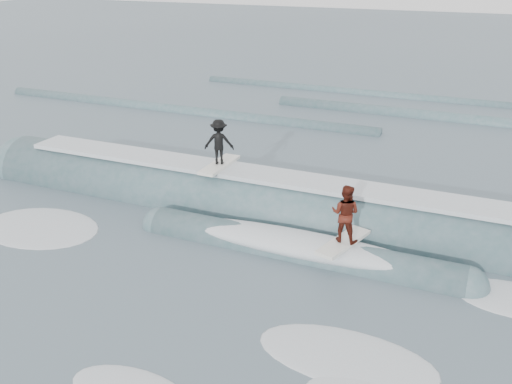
% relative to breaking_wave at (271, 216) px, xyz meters
% --- Properties ---
extents(ground, '(160.00, 160.00, 0.00)m').
position_rel_breaking_wave_xyz_m(ground, '(-0.22, -3.70, -0.04)').
color(ground, '#40505D').
rests_on(ground, ground).
extents(breaking_wave, '(22.81, 4.05, 2.55)m').
position_rel_breaking_wave_xyz_m(breaking_wave, '(0.00, 0.00, 0.00)').
color(breaking_wave, '#37585C').
rests_on(breaking_wave, ground).
extents(surfer_black, '(1.08, 2.00, 1.57)m').
position_rel_breaking_wave_xyz_m(surfer_black, '(-1.95, 0.26, 2.05)').
color(surfer_black, silver).
rests_on(surfer_black, ground).
extents(surfer_red, '(1.06, 2.07, 1.69)m').
position_rel_breaking_wave_xyz_m(surfer_red, '(2.86, -1.94, 1.31)').
color(surfer_red, silver).
rests_on(surfer_red, ground).
extents(whitewater, '(16.40, 8.12, 0.10)m').
position_rel_breaking_wave_xyz_m(whitewater, '(1.64, -4.95, -0.04)').
color(whitewater, silver).
rests_on(whitewater, ground).
extents(far_swells, '(37.52, 8.65, 0.80)m').
position_rel_breaking_wave_xyz_m(far_swells, '(-0.88, 13.95, -0.04)').
color(far_swells, '#37585C').
rests_on(far_swells, ground).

